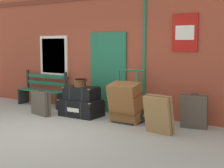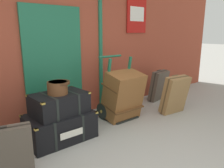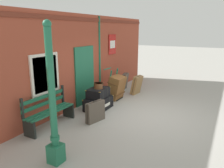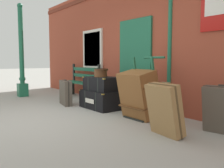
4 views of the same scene
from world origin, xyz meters
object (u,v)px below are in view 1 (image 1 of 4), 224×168
at_px(porters_trolley, 129,110).
at_px(suitcase_brown, 41,103).
at_px(suitcase_umber, 159,114).
at_px(suitcase_oxblood, 194,112).
at_px(steamer_trunk_middle, 82,93).
at_px(steamer_trunk_base, 81,108).
at_px(large_brown_trunk, 126,102).
at_px(round_hatbox, 80,82).
at_px(platform_bench, 43,90).

bearing_deg(porters_trolley, suitcase_brown, -164.00).
xyz_separation_m(suitcase_umber, suitcase_oxblood, (0.45, 0.79, -0.03)).
height_order(steamer_trunk_middle, suitcase_brown, steamer_trunk_middle).
bearing_deg(suitcase_umber, suitcase_oxblood, 60.16).
bearing_deg(porters_trolley, steamer_trunk_base, -172.94).
bearing_deg(suitcase_umber, large_brown_trunk, 157.35).
xyz_separation_m(round_hatbox, suitcase_brown, (-0.92, -0.46, -0.54)).
distance_m(suitcase_oxblood, suitcase_brown, 3.80).
distance_m(steamer_trunk_base, suitcase_oxblood, 2.81).
relative_size(steamer_trunk_middle, round_hatbox, 2.52).
height_order(platform_bench, suitcase_brown, platform_bench).
relative_size(steamer_trunk_base, suitcase_brown, 1.52).
height_order(suitcase_umber, suitcase_brown, suitcase_umber).
height_order(steamer_trunk_base, large_brown_trunk, large_brown_trunk).
bearing_deg(suitcase_brown, suitcase_oxblood, 12.47).
bearing_deg(platform_bench, steamer_trunk_middle, -14.80).
bearing_deg(steamer_trunk_middle, large_brown_trunk, -0.83).
bearing_deg(porters_trolley, platform_bench, 173.95).
height_order(large_brown_trunk, suitcase_oxblood, large_brown_trunk).
bearing_deg(porters_trolley, suitcase_umber, -30.32).
relative_size(platform_bench, porters_trolley, 1.33).
xyz_separation_m(steamer_trunk_middle, porters_trolley, (1.29, 0.15, -0.31)).
xyz_separation_m(round_hatbox, large_brown_trunk, (1.31, 0.01, -0.37)).
bearing_deg(steamer_trunk_base, porters_trolley, 7.06).
bearing_deg(platform_bench, round_hatbox, -15.67).
relative_size(porters_trolley, suitcase_umber, 1.49).
bearing_deg(platform_bench, steamer_trunk_base, -15.07).
relative_size(suitcase_umber, suitcase_oxblood, 1.06).
height_order(steamer_trunk_middle, round_hatbox, round_hatbox).
distance_m(steamer_trunk_base, suitcase_brown, 1.05).
height_order(steamer_trunk_base, steamer_trunk_middle, steamer_trunk_middle).
bearing_deg(steamer_trunk_base, platform_bench, 164.93).
height_order(suitcase_umber, suitcase_oxblood, suitcase_umber).
distance_m(steamer_trunk_base, porters_trolley, 1.31).
relative_size(platform_bench, suitcase_brown, 2.39).
distance_m(steamer_trunk_base, steamer_trunk_middle, 0.37).
bearing_deg(suitcase_umber, suitcase_brown, -179.40).
xyz_separation_m(steamer_trunk_middle, suitcase_oxblood, (2.77, 0.34, -0.21)).
bearing_deg(suitcase_oxblood, suitcase_brown, -167.53).
bearing_deg(suitcase_brown, steamer_trunk_middle, 27.27).
height_order(platform_bench, porters_trolley, porters_trolley).
xyz_separation_m(round_hatbox, suitcase_oxblood, (2.79, 0.36, -0.48)).
height_order(steamer_trunk_base, porters_trolley, porters_trolley).
distance_m(steamer_trunk_middle, suitcase_umber, 2.37).
distance_m(platform_bench, steamer_trunk_middle, 1.91).
bearing_deg(steamer_trunk_base, suitcase_umber, -10.77).
bearing_deg(round_hatbox, suitcase_oxblood, 7.35).
height_order(steamer_trunk_base, suitcase_oxblood, suitcase_oxblood).
distance_m(round_hatbox, suitcase_oxblood, 2.86).
relative_size(large_brown_trunk, suitcase_oxblood, 1.25).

